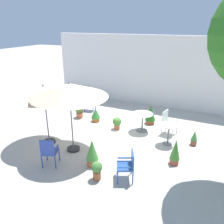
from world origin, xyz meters
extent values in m
plane|color=#BBB4A7|center=(0.00, 0.00, 0.00)|extent=(60.00, 60.00, 0.00)
cube|color=white|center=(0.00, 4.52, 1.79)|extent=(10.31, 0.30, 3.58)
cylinder|color=#2D2D2D|center=(-1.79, -1.18, 0.04)|extent=(0.44, 0.44, 0.08)
cylinder|color=slate|center=(-1.79, -1.18, 1.07)|extent=(0.04, 0.04, 2.15)
cone|color=beige|center=(-1.79, -1.18, 1.95)|extent=(2.14, 2.14, 0.39)
sphere|color=slate|center=(-1.79, -1.18, 2.18)|extent=(0.06, 0.06, 0.06)
cylinder|color=#2D2D2D|center=(-0.69, -1.23, 0.04)|extent=(0.44, 0.44, 0.08)
cylinder|color=slate|center=(-0.69, -1.23, 1.18)|extent=(0.04, 0.04, 2.37)
cone|color=beige|center=(-0.69, -1.23, 2.15)|extent=(2.46, 2.46, 0.43)
sphere|color=slate|center=(-0.69, -1.23, 2.40)|extent=(0.06, 0.06, 0.06)
cylinder|color=white|center=(0.98, 1.22, 0.74)|extent=(0.81, 0.81, 0.02)
cylinder|color=slate|center=(0.98, 1.22, 0.36)|extent=(0.06, 0.06, 0.73)
cylinder|color=slate|center=(0.98, 1.22, 0.01)|extent=(0.45, 0.45, 0.03)
cylinder|color=silver|center=(2.16, 0.59, 0.75)|extent=(0.62, 0.62, 0.02)
cylinder|color=slate|center=(2.16, 0.59, 0.37)|extent=(0.06, 0.06, 0.73)
cylinder|color=slate|center=(2.16, 0.59, 0.01)|extent=(0.34, 0.34, 0.03)
cube|color=white|center=(2.04, 1.39, 0.44)|extent=(0.58, 0.58, 0.04)
cube|color=white|center=(1.82, 1.44, 0.70)|extent=(0.13, 0.46, 0.48)
cube|color=white|center=(1.99, 1.17, 0.56)|extent=(0.44, 0.13, 0.03)
cube|color=white|center=(2.08, 1.61, 0.56)|extent=(0.44, 0.13, 0.03)
cylinder|color=white|center=(2.21, 1.13, 0.21)|extent=(0.04, 0.04, 0.42)
cylinder|color=white|center=(2.30, 1.57, 0.21)|extent=(0.04, 0.04, 0.42)
cylinder|color=white|center=(1.77, 1.22, 0.21)|extent=(0.04, 0.04, 0.42)
cylinder|color=white|center=(1.86, 1.66, 0.21)|extent=(0.04, 0.04, 0.42)
cube|color=#274F97|center=(1.51, -1.93, 0.42)|extent=(0.62, 0.64, 0.04)
cube|color=#274F97|center=(1.69, -1.84, 0.65)|extent=(0.24, 0.44, 0.41)
cube|color=#274F97|center=(1.41, -1.72, 0.54)|extent=(0.38, 0.21, 0.03)
cube|color=#274F97|center=(1.61, -2.14, 0.54)|extent=(0.38, 0.21, 0.03)
cylinder|color=#274F97|center=(1.23, -1.81, 0.20)|extent=(0.04, 0.04, 0.40)
cylinder|color=#274F97|center=(1.42, -2.23, 0.20)|extent=(0.04, 0.04, 0.40)
cylinder|color=#274F97|center=(1.60, -1.63, 0.20)|extent=(0.04, 0.04, 0.40)
cylinder|color=#274F97|center=(1.79, -2.05, 0.20)|extent=(0.04, 0.04, 0.40)
cube|color=#2D439B|center=(-0.83, -2.25, 0.45)|extent=(0.59, 0.60, 0.04)
cube|color=#2D439B|center=(-0.75, -2.44, 0.71)|extent=(0.40, 0.20, 0.49)
cube|color=#2D439B|center=(-0.64, -2.17, 0.57)|extent=(0.20, 0.40, 0.03)
cube|color=#2D439B|center=(-1.02, -2.32, 0.57)|extent=(0.20, 0.40, 0.03)
cylinder|color=#2D439B|center=(-0.72, -1.97, 0.21)|extent=(0.04, 0.04, 0.43)
cylinder|color=#2D439B|center=(-1.10, -2.12, 0.21)|extent=(0.04, 0.04, 0.43)
cylinder|color=#2D439B|center=(-0.56, -2.37, 0.21)|extent=(0.04, 0.04, 0.43)
cylinder|color=#2D439B|center=(-0.93, -2.52, 0.21)|extent=(0.04, 0.04, 0.43)
cube|color=#374799|center=(-2.10, 2.31, 0.47)|extent=(0.54, 0.51, 0.04)
cube|color=#374799|center=(-2.13, 2.50, 0.73)|extent=(0.45, 0.12, 0.47)
cube|color=#374799|center=(-2.31, 2.27, 0.59)|extent=(0.11, 0.39, 0.03)
cube|color=#374799|center=(-1.89, 2.35, 0.59)|extent=(0.11, 0.39, 0.03)
cylinder|color=#374799|center=(-2.28, 2.07, 0.23)|extent=(0.04, 0.04, 0.45)
cylinder|color=#374799|center=(-1.85, 2.15, 0.23)|extent=(0.04, 0.04, 0.45)
cylinder|color=#374799|center=(-2.35, 2.46, 0.23)|extent=(0.04, 0.04, 0.45)
cylinder|color=#374799|center=(-1.92, 2.54, 0.23)|extent=(0.04, 0.04, 0.45)
cylinder|color=#CF683C|center=(-0.02, 0.94, 0.09)|extent=(0.23, 0.23, 0.18)
cylinder|color=#382819|center=(-0.02, 0.94, 0.17)|extent=(0.20, 0.20, 0.02)
sphere|color=#4B8B35|center=(-0.02, 0.94, 0.33)|extent=(0.36, 0.36, 0.36)
sphere|color=#B648B4|center=(0.00, 1.04, 0.32)|extent=(0.10, 0.10, 0.10)
sphere|color=#B648B4|center=(0.04, 1.04, 0.33)|extent=(0.09, 0.09, 0.09)
sphere|color=#B648B4|center=(0.05, 1.05, 0.29)|extent=(0.07, 0.07, 0.07)
sphere|color=#B648B4|center=(0.07, 1.03, 0.28)|extent=(0.07, 0.07, 0.07)
cylinder|color=#BE5E39|center=(0.36, -1.75, 0.12)|extent=(0.32, 0.32, 0.23)
cylinder|color=#382819|center=(0.36, -1.75, 0.22)|extent=(0.28, 0.28, 0.02)
cone|color=#509D3F|center=(0.36, -1.75, 0.56)|extent=(0.39, 0.39, 0.65)
cylinder|color=#A34934|center=(1.07, 2.04, 0.08)|extent=(0.36, 0.36, 0.17)
cylinder|color=#382819|center=(1.07, 2.04, 0.16)|extent=(0.31, 0.31, 0.02)
cone|color=#2A6F23|center=(1.07, 2.04, 0.51)|extent=(0.45, 0.45, 0.68)
cylinder|color=#C16540|center=(-2.09, 1.32, 0.12)|extent=(0.30, 0.30, 0.25)
cylinder|color=#382819|center=(-2.09, 1.32, 0.24)|extent=(0.26, 0.26, 0.02)
sphere|color=#496E2F|center=(-2.09, 1.32, 0.41)|extent=(0.39, 0.39, 0.39)
sphere|color=#D83C65|center=(-2.13, 1.44, 0.48)|extent=(0.10, 0.10, 0.10)
sphere|color=#D83C65|center=(-2.22, 1.42, 0.46)|extent=(0.11, 0.11, 0.11)
sphere|color=#D83C65|center=(-2.21, 1.34, 0.43)|extent=(0.11, 0.11, 0.11)
sphere|color=#D83C65|center=(-1.94, 1.27, 0.47)|extent=(0.10, 0.10, 0.10)
cylinder|color=#A2493A|center=(2.62, -0.58, 0.09)|extent=(0.28, 0.28, 0.18)
cylinder|color=#382819|center=(2.62, -0.58, 0.17)|extent=(0.25, 0.25, 0.02)
cone|color=#4A8E35|center=(2.62, -0.58, 0.51)|extent=(0.32, 0.32, 0.67)
cylinder|color=#B5632F|center=(-1.19, 1.25, 0.08)|extent=(0.33, 0.33, 0.17)
cylinder|color=#382819|center=(-1.19, 1.25, 0.16)|extent=(0.29, 0.29, 0.02)
cone|color=#358737|center=(-1.19, 1.25, 0.40)|extent=(0.40, 0.40, 0.46)
cylinder|color=brown|center=(3.03, 0.91, 0.10)|extent=(0.21, 0.21, 0.19)
cylinder|color=#382819|center=(3.03, 0.91, 0.18)|extent=(0.19, 0.19, 0.02)
cone|color=#4E9142|center=(3.03, 0.91, 0.37)|extent=(0.24, 0.24, 0.36)
cylinder|color=#9F5B35|center=(0.81, -2.27, 0.13)|extent=(0.23, 0.23, 0.26)
cylinder|color=#382819|center=(0.81, -2.27, 0.25)|extent=(0.20, 0.20, 0.02)
sphere|color=#477E38|center=(0.81, -2.27, 0.40)|extent=(0.32, 0.32, 0.32)
sphere|color=#E43B6E|center=(0.90, -2.24, 0.36)|extent=(0.07, 0.07, 0.07)
sphere|color=#E43B6E|center=(0.73, -2.23, 0.43)|extent=(0.07, 0.07, 0.07)
camera|label=1|loc=(3.45, -6.86, 4.12)|focal=36.41mm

